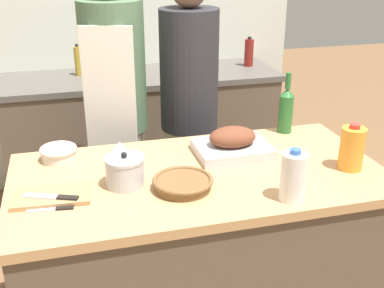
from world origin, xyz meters
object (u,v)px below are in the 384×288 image
wine_glass_left (120,148)px  person_cook_aproned (116,106)px  condiment_bottle_tall (104,62)px  stock_pot (125,171)px  knife_chef (53,197)px  wicker_basket (183,183)px  roasting_pan (232,144)px  person_cook_guest (189,107)px  juice_jug (352,148)px  wine_bottle_green (286,109)px  mixing_bowl (59,153)px  condiment_bottle_short (249,53)px  milk_jug (293,177)px  condiment_bottle_extra (78,61)px  cutting_board (52,196)px  knife_paring (52,209)px

wine_glass_left → person_cook_aproned: person_cook_aproned is taller
condiment_bottle_tall → stock_pot: bearing=-92.6°
knife_chef → person_cook_aproned: person_cook_aproned is taller
wicker_basket → roasting_pan: bearing=41.9°
person_cook_guest → juice_jug: bearing=-80.2°
roasting_pan → wine_bottle_green: bearing=28.7°
knife_chef → person_cook_aproned: 0.93m
wine_bottle_green → knife_chef: wine_bottle_green is taller
person_cook_aproned → stock_pot: bearing=-78.6°
wine_glass_left → person_cook_aproned: (0.05, 0.61, -0.01)m
mixing_bowl → condiment_bottle_short: bearing=42.6°
knife_chef → juice_jug: bearing=-1.4°
condiment_bottle_short → knife_chef: bearing=-130.4°
knife_chef → condiment_bottle_tall: condiment_bottle_tall is taller
knife_chef → condiment_bottle_short: bearing=49.6°
milk_jug → knife_chef: (-0.86, 0.21, -0.07)m
condiment_bottle_extra → cutting_board: bearing=-96.3°
condiment_bottle_tall → juice_jug: bearing=-62.2°
mixing_bowl → condiment_bottle_tall: size_ratio=0.77×
knife_paring → condiment_bottle_extra: bearing=84.0°
wine_bottle_green → knife_paring: size_ratio=1.81×
wicker_basket → condiment_bottle_tall: bearing=94.9°
condiment_bottle_extra → knife_paring: bearing=-96.0°
wine_bottle_green → condiment_bottle_tall: (-0.78, 1.19, 0.01)m
wicker_basket → condiment_bottle_extra: bearing=100.3°
wicker_basket → person_cook_guest: bearing=73.9°
knife_chef → knife_paring: size_ratio=1.20×
stock_pot → juice_jug: juice_jug is taller
mixing_bowl → juice_jug: 1.26m
cutting_board → person_cook_guest: size_ratio=0.18×
condiment_bottle_extra → person_cook_aproned: bearing=-79.2°
stock_pot → juice_jug: 0.94m
knife_chef → mixing_bowl: bearing=86.2°
mixing_bowl → person_cook_aproned: person_cook_aproned is taller
wicker_basket → cutting_board: bearing=173.9°
condiment_bottle_tall → condiment_bottle_extra: condiment_bottle_extra is taller
cutting_board → condiment_bottle_tall: (0.35, 1.59, 0.12)m
milk_jug → wine_glass_left: bearing=141.0°
knife_paring → condiment_bottle_extra: (0.18, 1.74, 0.13)m
condiment_bottle_short → condiment_bottle_extra: 1.22m
milk_jug → wine_glass_left: milk_jug is taller
mixing_bowl → juice_jug: size_ratio=0.81×
cutting_board → condiment_bottle_short: 2.14m
wine_glass_left → condiment_bottle_extra: condiment_bottle_extra is taller
condiment_bottle_short → cutting_board: bearing=-131.1°
roasting_pan → knife_chef: 0.82m
condiment_bottle_extra → person_cook_aproned: size_ratio=0.13×
wine_bottle_green → condiment_bottle_tall: wine_bottle_green is taller
milk_jug → condiment_bottle_extra: (-0.68, 1.90, 0.04)m
roasting_pan → wine_glass_left: (-0.50, 0.02, 0.03)m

